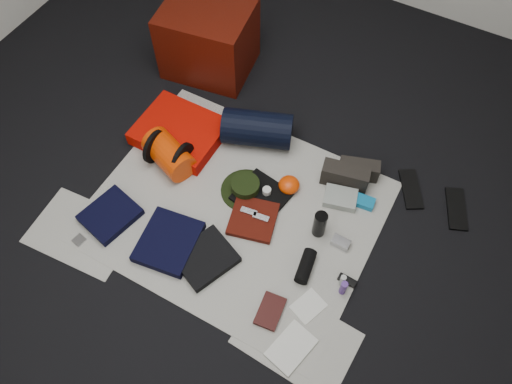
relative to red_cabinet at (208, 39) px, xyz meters
The scene contains 37 objects.
floor 1.23m from the red_cabinet, 51.62° to the right, with size 4.50×4.50×0.02m, color black.
newspaper_mat 1.23m from the red_cabinet, 51.62° to the right, with size 1.60×1.30×0.01m, color beige.
newspaper_sheet_front_left 1.51m from the red_cabinet, 88.15° to the right, with size 0.58×0.40×0.00m, color beige.
newspaper_sheet_front_right 2.02m from the red_cabinet, 45.94° to the right, with size 0.58×0.40×0.00m, color beige.
red_cabinet is the anchor object (origin of this frame).
sleeping_pad 0.69m from the red_cabinet, 75.69° to the right, with size 0.52×0.43×0.10m, color #C50F02.
stuff_sack 0.89m from the red_cabinet, 74.92° to the right, with size 0.19×0.19×0.32m, color red.
sack_strap_left 0.87m from the red_cabinet, 81.37° to the right, with size 0.22×0.22×0.03m, color black.
sack_strap_right 0.92m from the red_cabinet, 68.83° to the right, with size 0.22×0.22×0.03m, color black.
navy_duffel 0.76m from the red_cabinet, 35.15° to the right, with size 0.23×0.23×0.43m, color black.
boonie_brim 1.11m from the red_cabinet, 47.45° to the right, with size 0.30×0.30×0.01m, color black.
boonie_crown 1.10m from the red_cabinet, 47.45° to the right, with size 0.17×0.17×0.07m, color black.
hiking_boot_left 1.32m from the red_cabinet, 20.60° to the right, with size 0.28×0.11×0.14m, color black.
hiking_boot_right 1.34m from the red_cabinet, 16.16° to the right, with size 0.24×0.09×0.12m, color black.
flip_flop_left 1.65m from the red_cabinet, 10.98° to the right, with size 0.10×0.28×0.02m, color black.
flip_flop_right 1.92m from the red_cabinet, ahead, with size 0.11×0.28×0.02m, color black.
trousers_navy_a 1.36m from the red_cabinet, 84.21° to the right, with size 0.26×0.30×0.05m, color black.
trousers_navy_b 1.43m from the red_cabinet, 68.05° to the right, with size 0.30×0.35×0.05m, color black.
trousers_charcoal 1.52m from the red_cabinet, 59.62° to the right, with size 0.27×0.30×0.05m, color black.
black_tshirt 1.18m from the red_cabinet, 43.46° to the right, with size 0.29×0.27×0.03m, color black.
red_shirt 1.31m from the red_cabinet, 47.63° to the right, with size 0.26×0.26×0.03m, color #470F07.
orange_stuff_sack 1.18m from the red_cabinet, 34.74° to the right, with size 0.13×0.13×0.08m, color red.
first_aid_pouch 1.40m from the red_cabinet, 25.01° to the right, with size 0.19×0.14×0.05m, color gray.
water_bottle 1.50m from the red_cabinet, 34.32° to the right, with size 0.07×0.07×0.19m, color black.
speaker 1.68m from the red_cabinet, 40.49° to the right, with size 0.07×0.07×0.19m, color black.
compact_camera 1.63m from the red_cabinet, 31.76° to the right, with size 0.10×0.06×0.04m, color #B2B2B7.
cyan_case 1.51m from the red_cabinet, 21.32° to the right, with size 0.12×0.08×0.04m, color #106D9E.
toiletry_purple 1.87m from the red_cabinet, 36.43° to the right, with size 0.04×0.04×0.11m, color #4B277E.
toiletry_clear 1.83m from the red_cabinet, 35.80° to the right, with size 0.03×0.03×0.09m, color #A1A4A0.
paperback_book 1.86m from the red_cabinet, 48.87° to the right, with size 0.12×0.18×0.03m, color black.
map_booklet 2.06m from the red_cabinet, 47.14° to the right, with size 0.16×0.24×0.01m, color silver.
map_printout 1.88m from the red_cabinet, 42.60° to the right, with size 0.13×0.17×0.01m, color silver.
sunglasses 1.84m from the red_cabinet, 34.75° to the right, with size 0.10×0.04×0.03m, color black.
key_cluster 1.56m from the red_cabinet, 87.35° to the right, with size 0.06×0.06×0.01m, color #B2B2B7.
tape_roll 1.17m from the red_cabinet, 41.70° to the right, with size 0.05×0.05×0.04m, color silver.
energy_bar_a 1.27m from the red_cabinet, 48.36° to the right, with size 0.10×0.04×0.01m, color #B2B2B7.
energy_bar_b 1.32m from the red_cabinet, 45.75° to the right, with size 0.10×0.04×0.01m, color #B2B2B7.
Camera 1 is at (0.80, -1.21, 2.56)m, focal length 35.00 mm.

